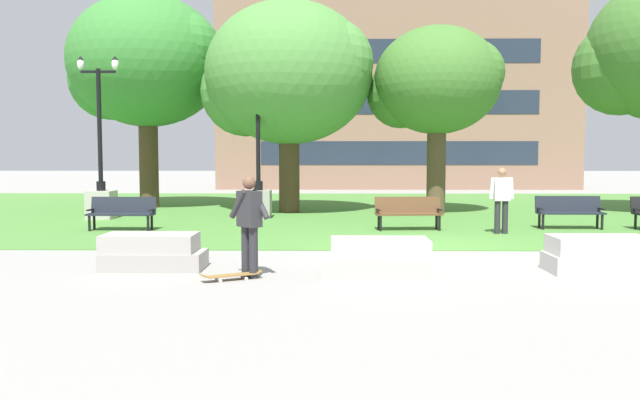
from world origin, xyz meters
TOP-DOWN VIEW (x-y plane):
  - ground_plane at (0.00, 0.00)m, footprint 140.00×140.00m
  - grass_lawn at (0.00, 10.00)m, footprint 40.00×20.00m
  - concrete_block_center at (-5.17, -2.17)m, footprint 1.80×0.90m
  - concrete_block_left at (-1.15, -2.77)m, footprint 1.80×0.90m
  - concrete_block_right at (2.77, -2.40)m, footprint 1.80×0.90m
  - person_skateboarder at (-3.31, -2.94)m, footprint 0.75×0.45m
  - skateboard at (-3.58, -3.18)m, footprint 1.00×0.64m
  - park_bench_near_left at (4.70, 4.06)m, footprint 1.81×0.57m
  - park_bench_near_right at (-7.62, 3.51)m, footprint 1.81×0.58m
  - park_bench_far_right at (0.18, 3.69)m, footprint 1.83×0.65m
  - lamp_post_right at (-9.33, 6.60)m, footprint 1.32×0.80m
  - lamp_post_left at (-4.29, 6.93)m, footprint 1.32×0.80m
  - tree_far_left at (1.73, 8.76)m, footprint 4.63×4.41m
  - tree_near_left at (-9.12, 11.01)m, footprint 6.24×5.95m
  - tree_far_right at (-3.49, 8.98)m, footprint 6.20×5.90m
  - person_bystander_near_lawn at (2.49, 2.89)m, footprint 0.66×0.25m
  - building_facade_distant at (2.16, 24.50)m, footprint 22.00×1.03m

SIDE VIEW (x-z plane):
  - ground_plane at x=0.00m, z-range 0.00..0.00m
  - grass_lawn at x=0.00m, z-range 0.00..0.02m
  - skateboard at x=-3.58m, z-range 0.02..0.15m
  - concrete_block_center at x=-5.17m, z-range -0.01..0.63m
  - concrete_block_left at x=-1.15m, z-range -0.01..0.63m
  - concrete_block_right at x=2.77m, z-range -0.01..0.63m
  - park_bench_near_left at x=4.70m, z-range 0.09..0.99m
  - park_bench_near_right at x=-7.62m, z-range 0.09..0.99m
  - park_bench_far_right at x=0.18m, z-range 0.09..0.99m
  - person_skateboarder at x=-3.31m, z-range 0.11..1.82m
  - person_bystander_near_lawn at x=2.49m, z-range 0.13..1.84m
  - lamp_post_right at x=-9.33m, z-range -1.52..3.66m
  - lamp_post_left at x=-4.29m, z-range -1.57..3.75m
  - tree_far_left at x=1.73m, z-range 1.33..7.85m
  - tree_far_right at x=-3.49m, z-range 1.16..8.60m
  - tree_near_left at x=-9.12m, z-range 1.51..9.70m
  - building_facade_distant at x=2.16m, z-range -0.01..13.58m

